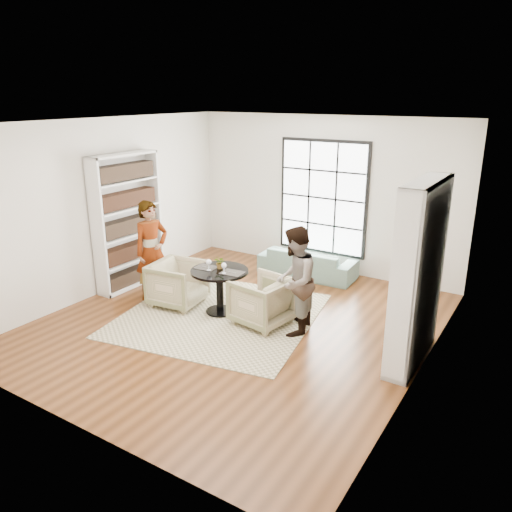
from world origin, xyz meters
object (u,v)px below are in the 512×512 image
Objects in this scene: armchair_left at (178,284)px; armchair_right at (262,301)px; pedestal_table at (220,282)px; wine_glass_left at (209,262)px; person_left at (152,251)px; person_right at (295,281)px; sofa at (308,262)px; flower_centerpiece at (220,262)px; wine_glass_right at (224,266)px.

armchair_right is at bearing -92.57° from armchair_left.
pedestal_table is 1.12× the size of armchair_right.
wine_glass_left is at bearing -72.66° from armchair_right.
armchair_right is at bearing -70.99° from person_left.
person_right is (2.65, 0.13, -0.05)m from person_left.
armchair_left reaches higher than sofa.
wine_glass_left reaches higher than pedestal_table.
armchair_right is 0.92m from flower_centerpiece.
person_right is at bearing -93.83° from armchair_left.
person_right is at bearing 5.30° from wine_glass_left.
wine_glass_left is at bearing -97.71° from armchair_left.
wine_glass_left is at bearing 74.33° from sofa.
flower_centerpiece reaches higher than armchair_left.
flower_centerpiece is (-0.03, 0.07, 0.30)m from pedestal_table.
person_right is (2.10, 0.13, 0.43)m from armchair_left.
pedestal_table is at bearing -89.95° from armchair_left.
armchair_right is at bearing -103.90° from person_right.
pedestal_table is at bearing -79.04° from armchair_right.
person_left reaches higher than flower_centerpiece.
person_right reaches higher than pedestal_table.
armchair_left is at bearing -167.35° from flower_centerpiece.
person_right reaches higher than armchair_right.
sofa is at bearing -172.29° from person_right.
armchair_left is 2.14m from person_right.
person_right is (0.55, 0.00, 0.43)m from armchair_right.
person_right reaches higher than wine_glass_right.
person_left reaches higher than armchair_left.
person_right is at bearing -1.63° from flower_centerpiece.
person_left is at bearing 179.82° from wine_glass_left.
pedestal_table reaches higher than sofa.
person_right is (0.90, -2.26, 0.53)m from sofa.
armchair_right is 4.02× the size of flower_centerpiece.
pedestal_table is at bearing -67.62° from flower_centerpiece.
wine_glass_left is at bearing -98.60° from person_right.
armchair_right is 0.48× the size of person_left.
flower_centerpiece reaches higher than armchair_right.
wine_glass_right is at bearing -97.92° from person_right.
wine_glass_left reaches higher than wine_glass_right.
pedestal_table is at bearing -70.17° from person_left.
armchair_left is 1.55m from armchair_right.
flower_centerpiece is at bearing 75.82° from sofa.
wine_glass_left is (-0.55, -2.40, 0.59)m from sofa.
wine_glass_left is 0.20m from flower_centerpiece.
armchair_right is at bearing 2.13° from pedestal_table.
sofa is 2.49m from person_right.
armchair_right reaches higher than pedestal_table.
pedestal_table is 1.37m from person_left.
person_left is (-0.55, -0.00, 0.48)m from armchair_left.
sofa is at bearing 83.68° from wine_glass_right.
person_left is (-1.75, -2.40, 0.58)m from sofa.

